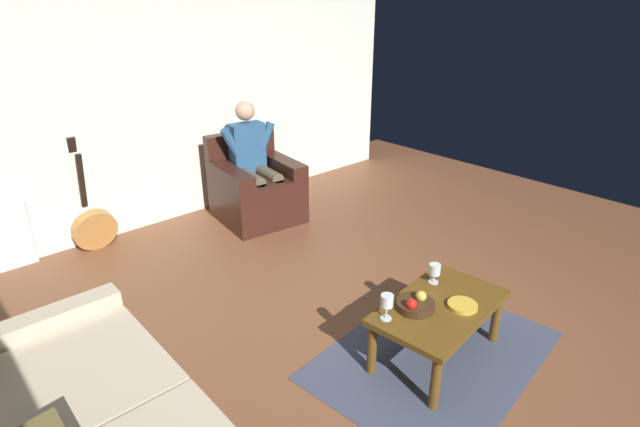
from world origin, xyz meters
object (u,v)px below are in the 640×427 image
object	(u,v)px
guitar	(94,226)
armchair	(256,189)
person_seated	(254,159)
coffee_table	(439,312)
fruit_bowl	(415,304)
decorative_dish	(462,305)
wine_glass_near	(435,271)
wine_glass_far	(387,302)

from	to	relation	value
guitar	armchair	bearing A→B (deg)	164.48
person_seated	coffee_table	distance (m)	2.70
fruit_bowl	decorative_dish	distance (m)	0.30
person_seated	fruit_bowl	size ratio (longest dim) A/B	5.08
wine_glass_near	coffee_table	bearing A→B (deg)	44.82
wine_glass_near	decorative_dish	distance (m)	0.33
armchair	person_seated	bearing A→B (deg)	-90.00
fruit_bowl	person_seated	bearing A→B (deg)	-103.19
guitar	decorative_dish	size ratio (longest dim) A/B	5.62
person_seated	wine_glass_far	world-z (taller)	person_seated
armchair	person_seated	xyz separation A→B (m)	(-0.00, -0.00, 0.33)
guitar	fruit_bowl	bearing A→B (deg)	107.52
wine_glass_near	fruit_bowl	size ratio (longest dim) A/B	0.58
armchair	fruit_bowl	distance (m)	2.63
coffee_table	decorative_dish	world-z (taller)	decorative_dish
guitar	wine_glass_near	size ratio (longest dim) A/B	7.54
coffee_table	decorative_dish	distance (m)	0.16
wine_glass_near	decorative_dish	world-z (taller)	wine_glass_near
armchair	wine_glass_near	bearing A→B (deg)	91.69
armchair	wine_glass_near	size ratio (longest dim) A/B	6.46
person_seated	coffee_table	xyz separation A→B (m)	(0.45, 2.64, -0.31)
armchair	guitar	bearing A→B (deg)	-7.83
person_seated	fruit_bowl	world-z (taller)	person_seated
wine_glass_far	armchair	bearing A→B (deg)	-108.04
coffee_table	wine_glass_near	world-z (taller)	wine_glass_near
wine_glass_far	decorative_dish	bearing A→B (deg)	151.45
person_seated	wine_glass_near	distance (m)	2.47
person_seated	wine_glass_near	xyz separation A→B (m)	(0.26, 2.46, -0.16)
person_seated	guitar	bearing A→B (deg)	-7.67
person_seated	decorative_dish	size ratio (longest dim) A/B	6.56
guitar	wine_glass_near	xyz separation A→B (m)	(-1.29, 2.88, 0.26)
armchair	wine_glass_near	world-z (taller)	armchair
wine_glass_far	person_seated	bearing A→B (deg)	-108.02
person_seated	fruit_bowl	distance (m)	2.64
coffee_table	decorative_dish	size ratio (longest dim) A/B	5.18
coffee_table	armchair	bearing A→B (deg)	-99.58
armchair	wine_glass_far	bearing A→B (deg)	79.65
person_seated	wine_glass_far	bearing A→B (deg)	79.67
fruit_bowl	wine_glass_far	bearing A→B (deg)	-14.14
coffee_table	guitar	distance (m)	3.26
wine_glass_near	person_seated	bearing A→B (deg)	-96.00
coffee_table	wine_glass_near	size ratio (longest dim) A/B	6.94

